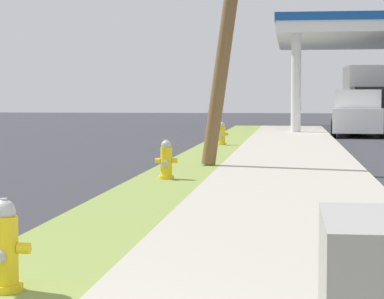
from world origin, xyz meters
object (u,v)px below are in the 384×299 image
fire_hydrant_nearest (4,251)px  truck_black_on_apron (368,101)px  fire_hydrant_second (166,162)px  truck_white_at_forecourt (357,115)px  fire_hydrant_third (222,135)px  car_teal_by_near_pump (363,116)px

fire_hydrant_nearest → truck_black_on_apron: bearing=79.8°
fire_hydrant_second → truck_black_on_apron: 24.07m
truck_white_at_forecourt → truck_black_on_apron: bearing=77.3°
fire_hydrant_second → truck_white_at_forecourt: 20.65m
fire_hydrant_nearest → fire_hydrant_third: (0.02, 19.67, 0.00)m
fire_hydrant_third → truck_white_at_forecourt: bearing=61.2°
fire_hydrant_third → car_teal_by_near_pump: size_ratio=0.16×
fire_hydrant_nearest → car_teal_by_near_pump: (5.88, 35.55, 0.28)m
fire_hydrant_nearest → truck_black_on_apron: 32.66m
fire_hydrant_second → truck_white_at_forecourt: bearing=75.6°
fire_hydrant_third → truck_black_on_apron: 13.77m
car_teal_by_near_pump → truck_white_at_forecourt: (-0.83, -6.74, 0.19)m
fire_hydrant_third → car_teal_by_near_pump: car_teal_by_near_pump is taller
fire_hydrant_second → truck_black_on_apron: size_ratio=0.12×
fire_hydrant_nearest → fire_hydrant_third: same height
fire_hydrant_nearest → truck_black_on_apron: (5.80, 32.13, 1.04)m
truck_black_on_apron → fire_hydrant_second: bearing=-104.2°
fire_hydrant_nearest → fire_hydrant_third: 19.67m
fire_hydrant_nearest → fire_hydrant_second: size_ratio=1.00×
fire_hydrant_second → car_teal_by_near_pump: car_teal_by_near_pump is taller
fire_hydrant_nearest → truck_black_on_apron: size_ratio=0.12×
truck_white_at_forecourt → car_teal_by_near_pump: bearing=83.0°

